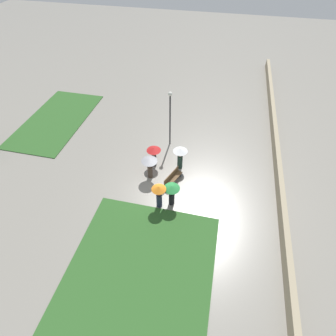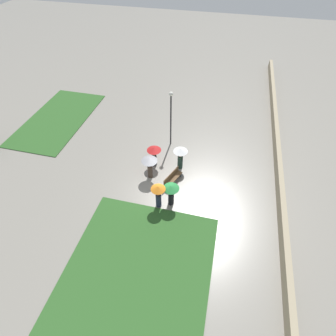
# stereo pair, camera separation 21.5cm
# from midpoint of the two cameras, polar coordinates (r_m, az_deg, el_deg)

# --- Properties ---
(ground_plane) EXTENTS (90.00, 90.00, 0.00)m
(ground_plane) POSITION_cam_midpoint_polar(r_m,az_deg,el_deg) (19.00, -2.08, -3.76)
(ground_plane) COLOR gray
(lawn_patch_near) EXTENTS (8.60, 7.96, 0.06)m
(lawn_patch_near) POSITION_cam_midpoint_polar(r_m,az_deg,el_deg) (15.63, -6.52, -21.21)
(lawn_patch_near) COLOR #2D5B26
(lawn_patch_near) RESTS_ON ground_plane
(lawn_patch_far) EXTENTS (9.91, 5.27, 0.06)m
(lawn_patch_far) POSITION_cam_midpoint_polar(r_m,az_deg,el_deg) (27.32, -23.31, 9.65)
(lawn_patch_far) COLOR #2D5B26
(lawn_patch_far) RESTS_ON ground_plane
(parapet_wall) EXTENTS (45.00, 0.35, 0.87)m
(parapet_wall) POSITION_cam_midpoint_polar(r_m,az_deg,el_deg) (18.98, 23.15, -6.76)
(parapet_wall) COLOR tan
(parapet_wall) RESTS_ON ground_plane
(park_bench) EXTENTS (1.85, 1.05, 0.90)m
(park_bench) POSITION_cam_midpoint_polar(r_m,az_deg,el_deg) (18.83, 0.67, -2.16)
(park_bench) COLOR brown
(park_bench) RESTS_ON ground_plane
(lamp_post) EXTENTS (0.32, 0.32, 4.81)m
(lamp_post) POSITION_cam_midpoint_polar(r_m,az_deg,el_deg) (20.58, 0.15, 11.95)
(lamp_post) COLOR #2D2D30
(lamp_post) RESTS_ON ground_plane
(crowd_person_white) EXTENTS (1.08, 1.08, 1.90)m
(crowd_person_white) POSITION_cam_midpoint_polar(r_m,az_deg,el_deg) (19.36, 2.36, 2.99)
(crowd_person_white) COLOR #1E3328
(crowd_person_white) RESTS_ON ground_plane
(crowd_person_red) EXTENTS (1.07, 1.07, 1.75)m
(crowd_person_red) POSITION_cam_midpoint_polar(r_m,az_deg,el_deg) (19.59, -3.42, 3.46)
(crowd_person_red) COLOR black
(crowd_person_red) RESTS_ON ground_plane
(crowd_person_green) EXTENTS (1.06, 1.06, 1.77)m
(crowd_person_green) POSITION_cam_midpoint_polar(r_m,az_deg,el_deg) (17.00, 0.46, -5.20)
(crowd_person_green) COLOR black
(crowd_person_green) RESTS_ON ground_plane
(crowd_person_orange) EXTENTS (0.95, 0.95, 1.95)m
(crowd_person_orange) POSITION_cam_midpoint_polar(r_m,az_deg,el_deg) (16.83, -2.35, -5.49)
(crowd_person_orange) COLOR #282D47
(crowd_person_orange) RESTS_ON ground_plane
(crowd_person_grey) EXTENTS (1.16, 1.16, 1.81)m
(crowd_person_grey) POSITION_cam_midpoint_polar(r_m,az_deg,el_deg) (18.68, -4.36, 0.84)
(crowd_person_grey) COLOR #47382D
(crowd_person_grey) RESTS_ON ground_plane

